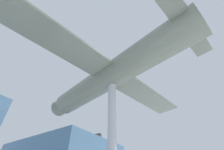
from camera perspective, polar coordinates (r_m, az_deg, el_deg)
The scene contains 2 objects.
support_pylon_central at distance 9.54m, azimuth 0.00°, elevation -23.39°, with size 0.55×0.55×7.70m.
suspended_airplane at distance 11.99m, azimuth -1.08°, elevation -0.64°, with size 17.79×15.42×3.22m.
Camera 1 is at (-7.64, -5.12, 1.30)m, focal length 24.00 mm.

